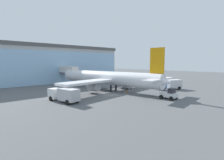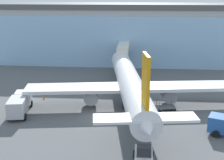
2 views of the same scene
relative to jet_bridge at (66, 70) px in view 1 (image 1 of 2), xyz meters
The scene contains 10 objects.
ground 26.28m from the jet_bridge, 94.75° to the right, with size 240.00×240.00×0.00m, color #545659.
terminal_building 10.52m from the jet_bridge, 102.03° to the left, with size 57.31×14.64×13.87m.
jet_bridge is the anchor object (origin of this frame).
airplane 20.20m from the jet_bridge, 85.00° to the right, with size 31.09×36.17×10.63m.
catering_truck 28.71m from the jet_bridge, 118.45° to the right, with size 3.44×7.56×2.65m.
fuel_truck 34.42m from the jet_bridge, 63.45° to the right, with size 7.58×4.86×2.65m.
baggage_cart 23.67m from the jet_bridge, 72.43° to the right, with size 3.07×2.14×1.50m.
pushback_tug 37.52m from the jet_bridge, 84.51° to the right, with size 2.18×3.22×2.30m.
safety_cone_nose 26.95m from the jet_bridge, 85.13° to the right, with size 0.36×0.36×0.55m, color orange.
safety_cone_wingtip 22.64m from the jet_bridge, 122.82° to the right, with size 0.36×0.36×0.55m, color orange.
Camera 1 is at (-26.72, -29.57, 7.54)m, focal length 28.00 mm.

